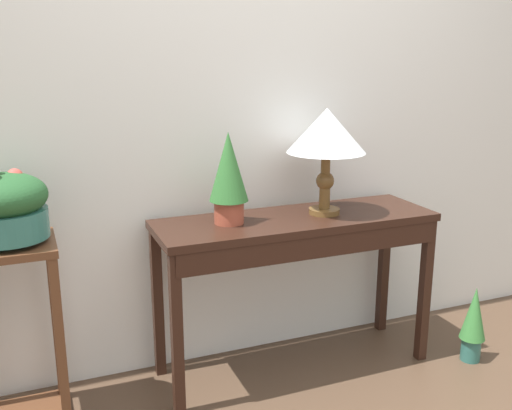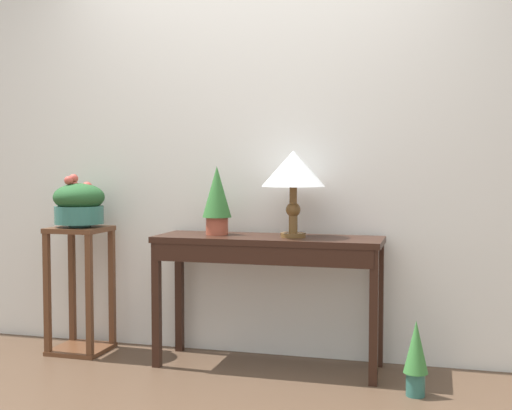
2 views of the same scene
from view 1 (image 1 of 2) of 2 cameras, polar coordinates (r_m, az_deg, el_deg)
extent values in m
cube|color=silver|center=(2.79, -1.02, 12.94)|extent=(9.00, 0.10, 2.80)
cube|color=black|center=(2.67, 3.92, -1.52)|extent=(1.30, 0.41, 0.03)
cube|color=black|center=(2.53, 5.75, -4.08)|extent=(1.23, 0.03, 0.10)
cube|color=black|center=(2.46, -7.73, -12.63)|extent=(0.04, 0.04, 0.72)
cube|color=black|center=(2.97, 16.17, -8.12)|extent=(0.04, 0.04, 0.72)
cube|color=black|center=(2.77, -9.58, -9.47)|extent=(0.04, 0.04, 0.72)
cube|color=black|center=(3.23, 12.36, -5.99)|extent=(0.04, 0.04, 0.72)
cylinder|color=brown|center=(2.73, 6.68, -0.58)|extent=(0.14, 0.14, 0.02)
cylinder|color=brown|center=(2.71, 6.73, 1.01)|extent=(0.05, 0.05, 0.13)
sphere|color=brown|center=(2.69, 6.77, 2.36)|extent=(0.08, 0.08, 0.08)
cylinder|color=brown|center=(2.68, 6.81, 3.73)|extent=(0.04, 0.04, 0.13)
cone|color=silver|center=(2.65, 6.92, 7.25)|extent=(0.36, 0.36, 0.20)
cylinder|color=#9E4733|center=(2.55, -2.65, -0.66)|extent=(0.13, 0.13, 0.10)
cone|color=#2D662D|center=(2.51, -2.70, 3.78)|extent=(0.17, 0.17, 0.30)
cube|color=#56331E|center=(2.41, -22.91, -3.78)|extent=(0.33, 0.33, 0.03)
cube|color=#56331E|center=(2.42, -18.55, -12.98)|extent=(0.03, 0.03, 0.72)
cube|color=#56331E|center=(2.68, -18.99, -10.24)|extent=(0.03, 0.04, 0.72)
cylinder|color=#2D665B|center=(2.41, -22.97, -3.22)|extent=(0.13, 0.13, 0.02)
cylinder|color=#2D665B|center=(2.39, -23.12, -1.72)|extent=(0.30, 0.30, 0.11)
ellipsoid|color=#235128|center=(2.36, -23.39, 0.84)|extent=(0.31, 0.31, 0.17)
cylinder|color=#235128|center=(2.37, -22.88, 1.06)|extent=(0.05, 0.03, 0.12)
sphere|color=#B7473D|center=(2.37, -22.50, 2.57)|extent=(0.06, 0.06, 0.06)
cylinder|color=#235128|center=(2.36, -23.69, 0.91)|extent=(0.03, 0.02, 0.12)
cylinder|color=#2D665B|center=(3.16, 20.24, -13.08)|extent=(0.10, 0.10, 0.12)
cone|color=#387A38|center=(3.08, 20.56, -9.87)|extent=(0.12, 0.12, 0.27)
camera|label=2|loc=(2.48, 98.76, -10.36)|focal=46.46mm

